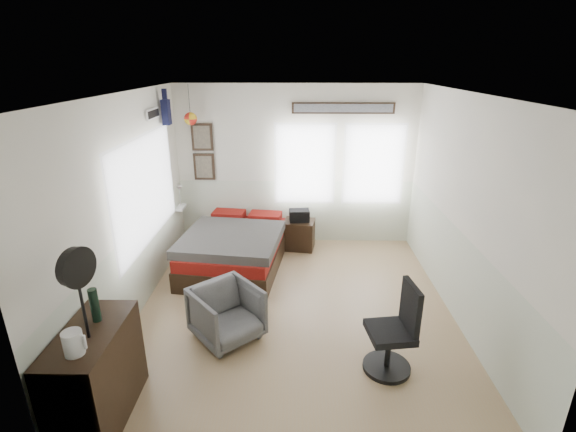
# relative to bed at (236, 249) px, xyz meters

# --- Properties ---
(ground_plane) EXTENTS (4.00, 4.50, 0.01)m
(ground_plane) POSITION_rel_bed_xyz_m (0.93, -1.21, -0.31)
(ground_plane) COLOR tan
(room_shell) EXTENTS (4.02, 4.52, 2.71)m
(room_shell) POSITION_rel_bed_xyz_m (0.85, -1.03, 1.31)
(room_shell) COLOR silver
(room_shell) RESTS_ON ground_plane
(wall_decor) EXTENTS (3.55, 1.32, 1.44)m
(wall_decor) POSITION_rel_bed_xyz_m (-0.18, 0.74, 1.80)
(wall_decor) COLOR #342417
(wall_decor) RESTS_ON room_shell
(bed) EXTENTS (1.59, 2.09, 0.62)m
(bed) POSITION_rel_bed_xyz_m (0.00, 0.00, 0.00)
(bed) COLOR black
(bed) RESTS_ON ground_plane
(dresser) EXTENTS (0.48, 1.00, 0.90)m
(dresser) POSITION_rel_bed_xyz_m (-0.81, -2.95, 0.15)
(dresser) COLOR black
(dresser) RESTS_ON ground_plane
(armchair) EXTENTS (0.98, 0.98, 0.64)m
(armchair) POSITION_rel_bed_xyz_m (0.15, -1.79, 0.02)
(armchair) COLOR #4F4F4F
(armchair) RESTS_ON ground_plane
(nightstand) EXTENTS (0.56, 0.47, 0.50)m
(nightstand) POSITION_rel_bed_xyz_m (0.99, 0.70, -0.05)
(nightstand) COLOR black
(nightstand) RESTS_ON ground_plane
(task_chair) EXTENTS (0.49, 0.49, 0.99)m
(task_chair) POSITION_rel_bed_xyz_m (1.94, -2.29, 0.10)
(task_chair) COLOR black
(task_chair) RESTS_ON ground_plane
(kettle) EXTENTS (0.18, 0.15, 0.20)m
(kettle) POSITION_rel_bed_xyz_m (-0.78, -3.23, 0.70)
(kettle) COLOR silver
(kettle) RESTS_ON dresser
(bottle) EXTENTS (0.08, 0.08, 0.31)m
(bottle) POSITION_rel_bed_xyz_m (-0.81, -2.79, 0.75)
(bottle) COLOR black
(bottle) RESTS_ON dresser
(stand_fan) EXTENTS (0.18, 0.32, 0.81)m
(stand_fan) POSITION_rel_bed_xyz_m (-0.76, -3.02, 1.23)
(stand_fan) COLOR black
(stand_fan) RESTS_ON dresser
(black_bag) EXTENTS (0.35, 0.25, 0.19)m
(black_bag) POSITION_rel_bed_xyz_m (0.99, 0.70, 0.30)
(black_bag) COLOR black
(black_bag) RESTS_ON nightstand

